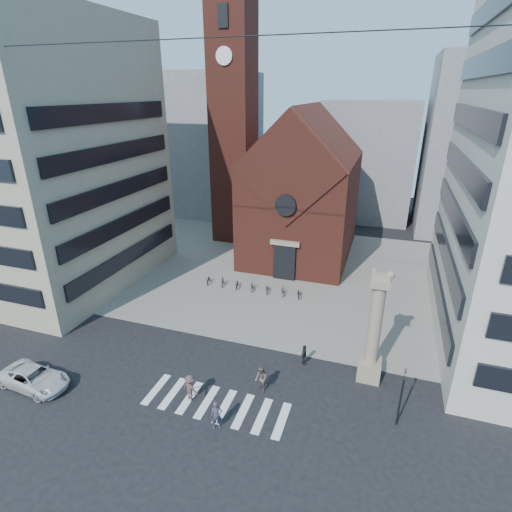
% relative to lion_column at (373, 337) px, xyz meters
% --- Properties ---
extents(ground, '(120.00, 120.00, 0.00)m').
position_rel_lion_column_xyz_m(ground, '(-10.01, -3.00, -3.46)').
color(ground, black).
rests_on(ground, ground).
extents(piazza, '(46.00, 30.00, 0.05)m').
position_rel_lion_column_xyz_m(piazza, '(-10.01, 16.00, -3.43)').
color(piazza, gray).
rests_on(piazza, ground).
extents(zebra_crossing, '(10.20, 3.20, 0.01)m').
position_rel_lion_column_xyz_m(zebra_crossing, '(-9.46, -6.00, -3.45)').
color(zebra_crossing, white).
rests_on(zebra_crossing, ground).
extents(church, '(12.00, 16.65, 18.00)m').
position_rel_lion_column_xyz_m(church, '(-10.01, 22.04, 4.53)').
color(church, maroon).
rests_on(church, ground).
extents(campanile, '(5.50, 5.50, 31.20)m').
position_rel_lion_column_xyz_m(campanile, '(-20.01, 25.00, 12.28)').
color(campanile, maroon).
rests_on(campanile, ground).
extents(building_left, '(18.00, 20.00, 26.00)m').
position_rel_lion_column_xyz_m(building_left, '(-34.01, 7.00, 9.54)').
color(building_left, tan).
rests_on(building_left, ground).
extents(bg_block_left, '(16.00, 14.00, 22.00)m').
position_rel_lion_column_xyz_m(bg_block_left, '(-30.01, 37.00, 7.54)').
color(bg_block_left, gray).
rests_on(bg_block_left, ground).
extents(bg_block_mid, '(14.00, 12.00, 18.00)m').
position_rel_lion_column_xyz_m(bg_block_mid, '(-4.01, 42.00, 5.54)').
color(bg_block_mid, gray).
rests_on(bg_block_mid, ground).
extents(bg_block_right, '(16.00, 14.00, 24.00)m').
position_rel_lion_column_xyz_m(bg_block_right, '(11.99, 39.00, 8.54)').
color(bg_block_right, gray).
rests_on(bg_block_right, ground).
extents(lion_column, '(1.63, 1.60, 8.68)m').
position_rel_lion_column_xyz_m(lion_column, '(0.00, 0.00, 0.00)').
color(lion_column, gray).
rests_on(lion_column, ground).
extents(traffic_light, '(0.13, 0.16, 4.30)m').
position_rel_lion_column_xyz_m(traffic_light, '(1.99, -4.00, -1.17)').
color(traffic_light, black).
rests_on(traffic_light, ground).
extents(white_car, '(5.34, 2.78, 1.44)m').
position_rel_lion_column_xyz_m(white_car, '(-22.25, -8.43, -2.74)').
color(white_car, silver).
rests_on(white_car, ground).
extents(pedestrian_0, '(0.85, 0.74, 1.96)m').
position_rel_lion_column_xyz_m(pedestrian_0, '(-8.57, -7.81, -2.48)').
color(pedestrian_0, '#383347').
rests_on(pedestrian_0, ground).
extents(pedestrian_1, '(1.20, 1.22, 1.98)m').
position_rel_lion_column_xyz_m(pedestrian_1, '(-7.00, -3.80, -2.47)').
color(pedestrian_1, '#604F4D').
rests_on(pedestrian_1, ground).
extents(pedestrian_2, '(0.44, 1.00, 1.69)m').
position_rel_lion_column_xyz_m(pedestrian_2, '(-4.79, 0.00, -2.61)').
color(pedestrian_2, black).
rests_on(pedestrian_2, ground).
extents(pedestrian_3, '(1.40, 1.05, 1.93)m').
position_rel_lion_column_xyz_m(pedestrian_3, '(-11.24, -6.08, -2.49)').
color(pedestrian_3, '#523636').
rests_on(pedestrian_3, ground).
extents(scooter_0, '(0.98, 1.69, 0.84)m').
position_rel_lion_column_xyz_m(scooter_0, '(-17.48, 10.23, -2.99)').
color(scooter_0, black).
rests_on(scooter_0, piazza).
extents(scooter_1, '(0.85, 1.61, 0.93)m').
position_rel_lion_column_xyz_m(scooter_1, '(-15.83, 10.23, -2.94)').
color(scooter_1, black).
rests_on(scooter_1, piazza).
extents(scooter_2, '(0.98, 1.69, 0.84)m').
position_rel_lion_column_xyz_m(scooter_2, '(-14.17, 10.23, -2.99)').
color(scooter_2, black).
rests_on(scooter_2, piazza).
extents(scooter_3, '(0.85, 1.61, 0.93)m').
position_rel_lion_column_xyz_m(scooter_3, '(-12.51, 10.23, -2.94)').
color(scooter_3, black).
rests_on(scooter_3, piazza).
extents(scooter_4, '(0.98, 1.69, 0.84)m').
position_rel_lion_column_xyz_m(scooter_4, '(-10.85, 10.23, -2.99)').
color(scooter_4, black).
rests_on(scooter_4, piazza).
extents(scooter_5, '(0.85, 1.61, 0.93)m').
position_rel_lion_column_xyz_m(scooter_5, '(-9.19, 10.23, -2.94)').
color(scooter_5, black).
rests_on(scooter_5, piazza).
extents(scooter_6, '(0.98, 1.69, 0.84)m').
position_rel_lion_column_xyz_m(scooter_6, '(-7.53, 10.23, -2.99)').
color(scooter_6, black).
rests_on(scooter_6, piazza).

